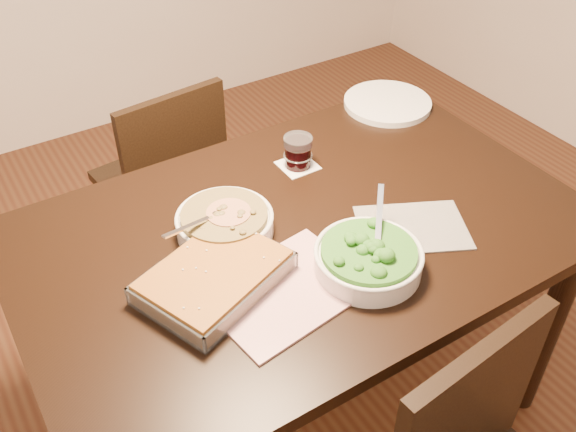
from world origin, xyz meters
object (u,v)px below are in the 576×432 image
object	(u,v)px
table	(302,255)
broccoli_bowl	(368,258)
baking_dish	(214,277)
wine_tumbler	(298,151)
dinner_plate	(387,103)
chair_far	(166,175)
stew_bowl	(225,222)

from	to	relation	value
table	broccoli_bowl	bearing A→B (deg)	-77.97
baking_dish	wine_tumbler	size ratio (longest dim) A/B	4.18
broccoli_bowl	baking_dish	size ratio (longest dim) A/B	0.67
baking_dish	wine_tumbler	bearing A→B (deg)	14.85
dinner_plate	chair_far	bearing A→B (deg)	145.87
baking_dish	wine_tumbler	distance (m)	0.51
chair_far	dinner_plate	bearing A→B (deg)	139.77
table	stew_bowl	world-z (taller)	stew_bowl
chair_far	wine_tumbler	bearing A→B (deg)	103.31
wine_tumbler	dinner_plate	world-z (taller)	wine_tumbler
table	baking_dish	xyz separation A→B (m)	(-0.28, -0.07, 0.12)
stew_bowl	chair_far	xyz separation A→B (m)	(0.11, 0.70, -0.33)
dinner_plate	table	bearing A→B (deg)	-147.27
stew_bowl	baking_dish	size ratio (longest dim) A/B	0.69
dinner_plate	stew_bowl	bearing A→B (deg)	-159.23
wine_tumbler	chair_far	xyz separation A→B (m)	(-0.20, 0.55, -0.35)
baking_dish	chair_far	bearing A→B (deg)	54.74
stew_bowl	chair_far	size ratio (longest dim) A/B	0.32
wine_tumbler	stew_bowl	bearing A→B (deg)	-154.44
wine_tumbler	broccoli_bowl	bearing A→B (deg)	-101.56
wine_tumbler	dinner_plate	size ratio (longest dim) A/B	0.32
broccoli_bowl	baking_dish	distance (m)	0.35
table	wine_tumbler	xyz separation A→B (m)	(0.13, 0.23, 0.14)
baking_dish	chair_far	distance (m)	0.94
baking_dish	chair_far	world-z (taller)	chair_far
broccoli_bowl	dinner_plate	size ratio (longest dim) A/B	0.91
broccoli_bowl	wine_tumbler	size ratio (longest dim) A/B	2.81
stew_bowl	baking_dish	world-z (taller)	stew_bowl
chair_far	table	bearing A→B (deg)	88.44
stew_bowl	wine_tumbler	xyz separation A→B (m)	(0.31, 0.15, 0.02)
stew_bowl	dinner_plate	world-z (taller)	stew_bowl
stew_bowl	wine_tumbler	distance (m)	0.34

